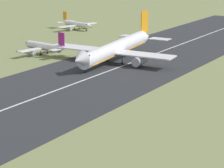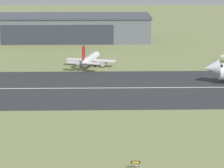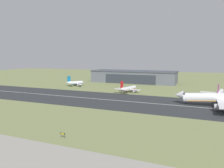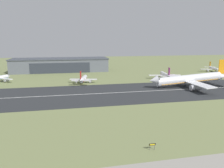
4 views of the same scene
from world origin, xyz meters
name	(u,v)px [view 1 (image 1 of 4)]	position (x,y,z in m)	size (l,w,h in m)	color
ground_plane	(210,139)	(0.00, 51.38, 0.00)	(654.52, 654.52, 0.00)	#7A8451
runway_strip	(20,104)	(0.00, 102.77, 0.03)	(414.52, 46.75, 0.06)	#2B2D30
runway_centreline	(20,104)	(0.00, 102.77, 0.07)	(373.07, 0.70, 0.01)	silver
airplane_landing	(116,49)	(57.29, 107.78, 4.83)	(51.27, 45.12, 16.12)	white
airplane_parked_centre	(44,47)	(56.25, 138.47, 2.93)	(23.42, 23.30, 9.30)	white
airplane_parked_east	(77,24)	(116.11, 164.70, 2.61)	(23.79, 22.15, 8.26)	white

